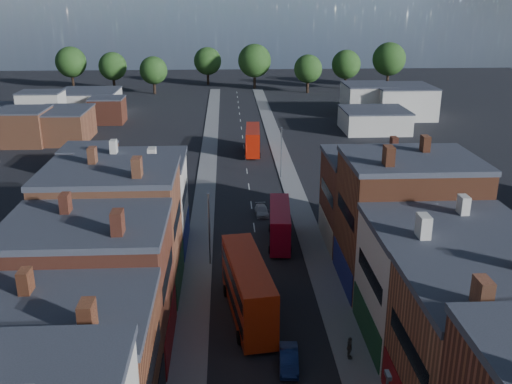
{
  "coord_description": "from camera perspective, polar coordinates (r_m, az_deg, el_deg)",
  "views": [
    {
      "loc": [
        -3.2,
        -25.17,
        27.22
      ],
      "look_at": [
        0.0,
        35.72,
        6.15
      ],
      "focal_mm": 40.0,
      "sensor_mm": 36.0,
      "label": 1
    }
  ],
  "objects": [
    {
      "name": "bus_1",
      "position": [
        65.84,
        2.39,
        -3.18
      ],
      "size": [
        3.08,
        10.09,
        4.29
      ],
      "rotation": [
        0.0,
        0.0,
        -0.08
      ],
      "color": "#A7091E",
      "rests_on": "ground"
    },
    {
      "name": "bus_2",
      "position": [
        103.61,
        -0.32,
        5.26
      ],
      "size": [
        3.12,
        10.87,
        4.65
      ],
      "rotation": [
        0.0,
        0.0,
        -0.05
      ],
      "color": "#B11907",
      "rests_on": "ground"
    },
    {
      "name": "car_3",
      "position": [
        74.57,
        0.57,
        -1.87
      ],
      "size": [
        1.79,
        4.02,
        1.15
      ],
      "primitive_type": "imported",
      "rotation": [
        0.0,
        0.0,
        0.05
      ],
      "color": "#B8B8B8",
      "rests_on": "ground"
    },
    {
      "name": "car_2",
      "position": [
        65.41,
        -2.18,
        -5.02
      ],
      "size": [
        1.98,
        4.0,
        1.09
      ],
      "primitive_type": "imported",
      "rotation": [
        0.0,
        0.0,
        -0.04
      ],
      "color": "black",
      "rests_on": "ground"
    },
    {
      "name": "bus_0",
      "position": [
        50.78,
        -0.84,
        -9.53
      ],
      "size": [
        4.55,
        12.79,
        5.4
      ],
      "rotation": [
        0.0,
        0.0,
        0.14
      ],
      "color": "#AD2509",
      "rests_on": "ground"
    },
    {
      "name": "pavement_west",
      "position": [
        79.99,
        -5.19,
        -0.87
      ],
      "size": [
        3.0,
        200.0,
        0.12
      ],
      "primitive_type": "cube",
      "color": "gray",
      "rests_on": "ground"
    },
    {
      "name": "car_1",
      "position": [
        45.84,
        3.3,
        -16.35
      ],
      "size": [
        1.75,
        4.21,
        1.35
      ],
      "primitive_type": "imported",
      "rotation": [
        0.0,
        0.0,
        -0.08
      ],
      "color": "navy",
      "rests_on": "ground"
    },
    {
      "name": "lamp_post_2",
      "position": [
        59.62,
        -4.71,
        -3.19
      ],
      "size": [
        0.25,
        0.7,
        8.12
      ],
      "color": "slate",
      "rests_on": "ground"
    },
    {
      "name": "ped_3",
      "position": [
        46.89,
        9.34,
        -15.13
      ],
      "size": [
        0.56,
        1.13,
        1.88
      ],
      "primitive_type": "imported",
      "rotation": [
        0.0,
        0.0,
        1.51
      ],
      "color": "#4F4B43",
      "rests_on": "pavement_east"
    },
    {
      "name": "lamp_post_3",
      "position": [
        88.49,
        2.55,
        4.3
      ],
      "size": [
        0.25,
        0.7,
        8.12
      ],
      "color": "slate",
      "rests_on": "ground"
    },
    {
      "name": "pavement_east",
      "position": [
        80.51,
        4.09,
        -0.7
      ],
      "size": [
        3.0,
        200.0,
        0.12
      ],
      "primitive_type": "cube",
      "color": "gray",
      "rests_on": "ground"
    }
  ]
}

